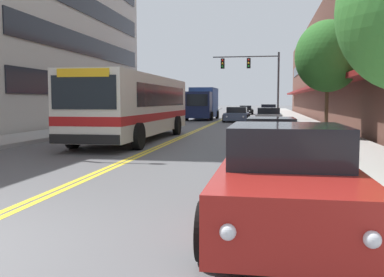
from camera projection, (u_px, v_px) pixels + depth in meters
ground_plane at (223, 119)px, 41.68m from camera, size 240.00×240.00×0.00m
sidewalk_left at (154, 118)px, 42.85m from camera, size 2.87×106.00×0.16m
sidewalk_right at (296, 119)px, 40.50m from camera, size 2.87×106.00×0.16m
centre_line at (223, 119)px, 41.68m from camera, size 0.34×106.00×0.01m
storefront_row_right at (360, 65)px, 39.11m from camera, size 9.10×68.00×10.08m
city_bus at (136, 104)px, 19.77m from camera, size 2.87×11.46×2.90m
car_charcoal_parked_left_mid at (173, 114)px, 39.33m from camera, size 2.17×4.28×1.24m
car_white_parked_left_far at (145, 118)px, 30.60m from camera, size 2.15×4.75×1.25m
car_red_parked_right_foreground at (287, 183)px, 5.91m from camera, size 2.08×4.24×1.47m
car_dark_grey_parked_right_mid at (271, 138)px, 13.87m from camera, size 2.03×4.57×1.26m
car_silver_parked_right_far at (268, 118)px, 29.31m from camera, size 1.98×4.37×1.33m
car_navy_parked_right_end at (268, 111)px, 47.09m from camera, size 2.06×4.52×1.41m
car_black_moving_lead at (246, 110)px, 56.92m from camera, size 2.01×4.21×1.16m
car_slate_blue_moving_second at (237, 115)px, 36.97m from camera, size 2.19×4.65×1.27m
box_truck at (203, 103)px, 41.08m from camera, size 2.56×6.79×3.05m
traffic_signal_mast at (255, 72)px, 38.80m from camera, size 6.03×0.38×6.16m
street_tree_right_mid at (328, 56)px, 19.58m from camera, size 2.99×2.99×5.32m
fire_hydrant at (310, 131)px, 17.80m from camera, size 0.35×0.27×0.78m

